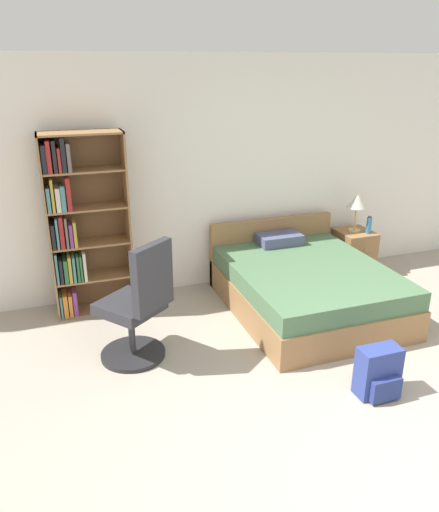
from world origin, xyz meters
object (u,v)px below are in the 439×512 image
object	(u,v)px
bookshelf	(78,225)
nightstand	(353,252)
backpack_blue	(379,373)
water_bottle	(369,225)
office_chair	(138,309)
bed	(305,286)
table_lamp	(357,202)

from	to	relation	value
bookshelf	nightstand	xyz separation A→B (m)	(3.29, -0.04, -0.69)
backpack_blue	nightstand	bearing A→B (deg)	61.30
backpack_blue	water_bottle	bearing A→B (deg)	57.93
nightstand	water_bottle	size ratio (longest dim) A/B	2.53
water_bottle	backpack_blue	distance (m)	2.53
office_chair	bookshelf	bearing A→B (deg)	108.30
water_bottle	nightstand	bearing A→B (deg)	132.58
bed	table_lamp	distance (m)	1.41
bookshelf	bed	xyz separation A→B (m)	(2.23, -0.73, -0.69)
nightstand	bookshelf	bearing A→B (deg)	179.22
table_lamp	backpack_blue	world-z (taller)	table_lamp
bookshelf	nightstand	size ratio (longest dim) A/B	3.44
table_lamp	water_bottle	distance (m)	0.32
table_lamp	bookshelf	bearing A→B (deg)	179.35
bed	nightstand	xyz separation A→B (m)	(1.06, 0.69, 0.01)
bookshelf	backpack_blue	xyz separation A→B (m)	(2.07, -2.27, -0.76)
bookshelf	backpack_blue	size ratio (longest dim) A/B	4.52
office_chair	table_lamp	distance (m)	3.13
table_lamp	backpack_blue	bearing A→B (deg)	-118.37
table_lamp	water_bottle	bearing A→B (deg)	-46.18
office_chair	backpack_blue	xyz separation A→B (m)	(1.69, -1.13, -0.31)
bookshelf	water_bottle	distance (m)	3.41
bookshelf	nightstand	world-z (taller)	bookshelf
nightstand	table_lamp	xyz separation A→B (m)	(-0.01, 0.01, 0.64)
bookshelf	nightstand	distance (m)	3.36
office_chair	bed	bearing A→B (deg)	12.36
bed	water_bottle	bearing A→B (deg)	26.27
backpack_blue	office_chair	bearing A→B (deg)	146.29
nightstand	backpack_blue	bearing A→B (deg)	-118.70
water_bottle	office_chair	bearing A→B (deg)	-162.01
bookshelf	office_chair	bearing A→B (deg)	-71.70
bed	table_lamp	xyz separation A→B (m)	(1.04, 0.69, 0.65)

